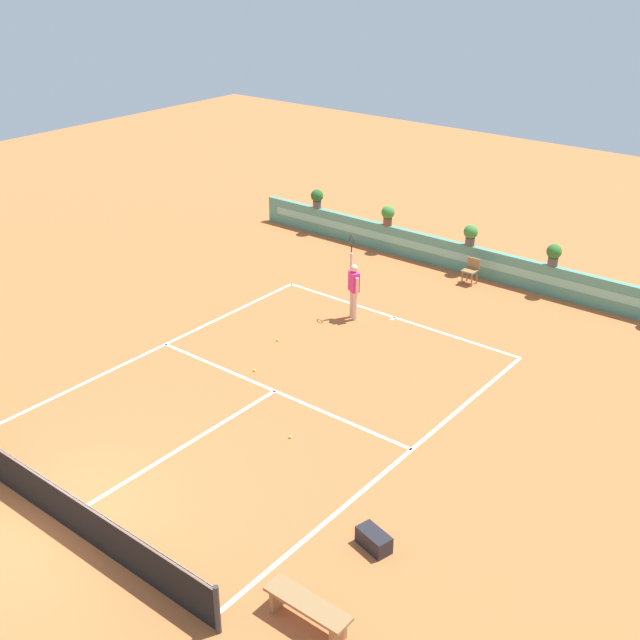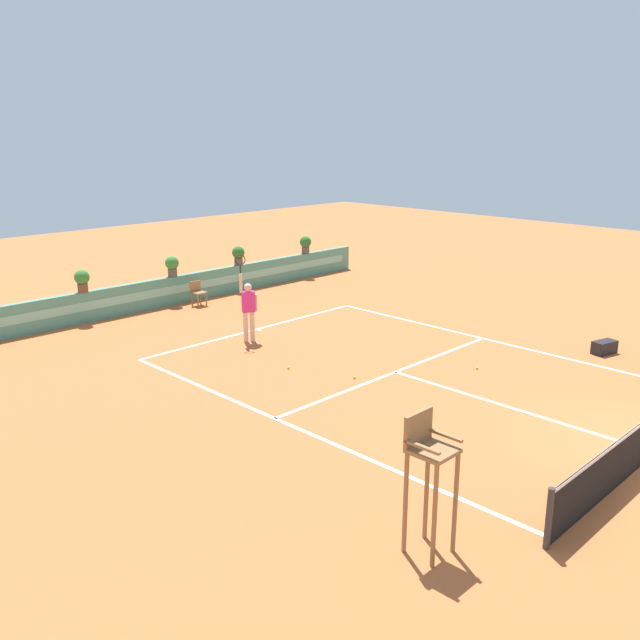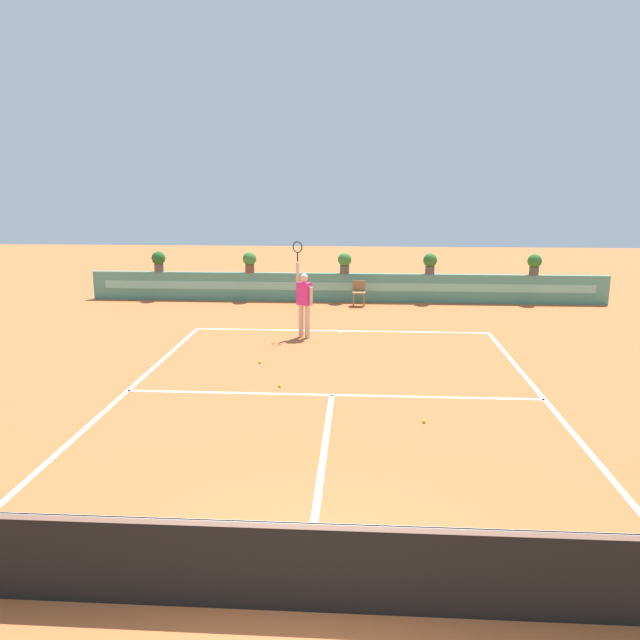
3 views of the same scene
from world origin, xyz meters
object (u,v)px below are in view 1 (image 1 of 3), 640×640
object	(u,v)px
gear_bag	(374,540)
potted_plant_left	(388,214)
ball_kid_chair	(471,270)
tennis_ball_near_baseline	(277,340)
tennis_player	(354,286)
potted_plant_far_left	(317,197)
potted_plant_centre	(471,234)
tennis_ball_by_sideline	(254,370)
potted_plant_right	(554,254)
tennis_ball_mid_court	(290,437)
bench_courtside	(308,608)

from	to	relation	value
gear_bag	potted_plant_left	bearing A→B (deg)	123.27
ball_kid_chair	tennis_ball_near_baseline	world-z (taller)	ball_kid_chair
tennis_ball_near_baseline	tennis_player	bearing A→B (deg)	72.65
tennis_ball_near_baseline	potted_plant_far_left	distance (m)	9.34
potted_plant_left	potted_plant_centre	xyz separation A→B (m)	(3.34, 0.00, 0.00)
gear_bag	tennis_ball_by_sideline	distance (m)	7.28
tennis_player	potted_plant_right	xyz separation A→B (m)	(3.89, 5.31, 0.36)
ball_kid_chair	potted_plant_right	size ratio (longest dim) A/B	1.17
gear_bag	tennis_player	distance (m)	10.03
potted_plant_far_left	potted_plant_centre	xyz separation A→B (m)	(6.59, 0.00, 0.00)
tennis_ball_mid_court	tennis_player	bearing A→B (deg)	113.62
tennis_ball_by_sideline	potted_plant_far_left	world-z (taller)	potted_plant_far_left
gear_bag	bench_courtside	bearing A→B (deg)	-84.59
tennis_player	potted_plant_left	distance (m)	5.83
tennis_ball_mid_court	potted_plant_far_left	world-z (taller)	potted_plant_far_left
ball_kid_chair	gear_bag	bearing A→B (deg)	-68.95
ball_kid_chair	gear_bag	size ratio (longest dim) A/B	1.21
gear_bag	potted_plant_far_left	world-z (taller)	potted_plant_far_left
tennis_ball_by_sideline	potted_plant_far_left	distance (m)	11.13
bench_courtside	tennis_ball_near_baseline	bearing A→B (deg)	134.04
tennis_ball_mid_court	potted_plant_left	world-z (taller)	potted_plant_left
tennis_ball_by_sideline	potted_plant_right	xyz separation A→B (m)	(4.01, 9.57, 1.38)
potted_plant_left	tennis_ball_by_sideline	bearing A→B (deg)	-76.67
potted_plant_right	potted_plant_far_left	bearing A→B (deg)	180.00
gear_bag	potted_plant_left	size ratio (longest dim) A/B	0.97
gear_bag	tennis_ball_mid_court	distance (m)	4.01
bench_courtside	tennis_ball_near_baseline	size ratio (longest dim) A/B	23.53
tennis_ball_mid_court	potted_plant_far_left	xyz separation A→B (m)	(-8.28, 11.35, 1.38)
tennis_ball_near_baseline	tennis_ball_mid_court	world-z (taller)	same
bench_courtside	tennis_ball_mid_court	size ratio (longest dim) A/B	23.53
ball_kid_chair	tennis_ball_by_sideline	world-z (taller)	ball_kid_chair
tennis_ball_near_baseline	tennis_ball_mid_court	xyz separation A→B (m)	(3.44, -3.48, 0.00)
tennis_ball_near_baseline	potted_plant_centre	bearing A→B (deg)	77.48
potted_plant_centre	potted_plant_far_left	bearing A→B (deg)	180.00
ball_kid_chair	tennis_player	size ratio (longest dim) A/B	0.33
potted_plant_centre	tennis_player	bearing A→B (deg)	-100.12
tennis_ball_by_sideline	potted_plant_left	size ratio (longest dim) A/B	0.09
gear_bag	tennis_ball_by_sideline	xyz separation A→B (m)	(-6.35, 3.56, -0.15)
tennis_ball_by_sideline	potted_plant_far_left	xyz separation A→B (m)	(-5.52, 9.57, 1.38)
potted_plant_left	potted_plant_right	distance (m)	6.28
gear_bag	potted_plant_far_left	distance (m)	17.74
bench_courtside	gear_bag	bearing A→B (deg)	95.41
gear_bag	potted_plant_right	world-z (taller)	potted_plant_right
tennis_player	potted_plant_centre	world-z (taller)	tennis_player
tennis_ball_mid_court	tennis_ball_by_sideline	bearing A→B (deg)	147.18
ball_kid_chair	potted_plant_far_left	world-z (taller)	potted_plant_far_left
ball_kid_chair	tennis_player	xyz separation A→B (m)	(-1.46, -4.58, 0.57)
bench_courtside	potted_plant_far_left	world-z (taller)	potted_plant_far_left
potted_plant_left	potted_plant_centre	distance (m)	3.34
tennis_ball_by_sideline	potted_plant_centre	bearing A→B (deg)	83.62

